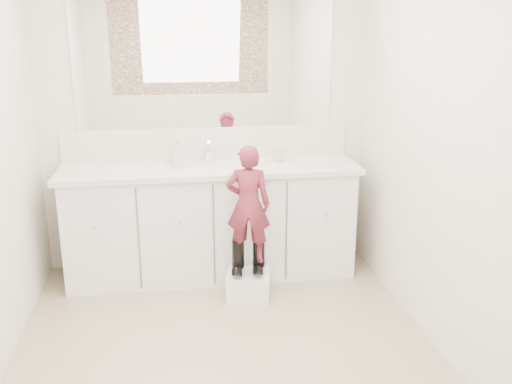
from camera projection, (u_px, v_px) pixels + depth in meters
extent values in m
plane|color=#887959|center=(228.00, 357.00, 3.46)|extent=(3.00, 3.00, 0.00)
plane|color=beige|center=(206.00, 120.00, 4.54)|extent=(2.60, 0.00, 2.60)
plane|color=beige|center=(273.00, 285.00, 1.69)|extent=(2.60, 0.00, 2.60)
plane|color=beige|center=(448.00, 157.00, 3.30)|extent=(0.00, 3.00, 3.00)
cube|color=silver|center=(211.00, 223.00, 4.50)|extent=(2.20, 0.55, 0.85)
cube|color=beige|center=(210.00, 169.00, 4.35)|extent=(2.28, 0.58, 0.04)
cube|color=beige|center=(207.00, 143.00, 4.57)|extent=(2.28, 0.03, 0.25)
cube|color=white|center=(205.00, 64.00, 4.40)|extent=(2.00, 0.02, 1.00)
cube|color=#472819|center=(274.00, 135.00, 1.57)|extent=(2.00, 0.01, 1.20)
cylinder|color=silver|center=(208.00, 155.00, 4.49)|extent=(0.08, 0.08, 0.10)
imported|color=beige|center=(278.00, 155.00, 4.50)|extent=(0.12, 0.12, 0.09)
imported|color=beige|center=(178.00, 152.00, 4.35)|extent=(0.12, 0.12, 0.21)
cube|color=white|center=(249.00, 285.00, 4.17)|extent=(0.35, 0.31, 0.20)
imported|color=#AC3447|center=(248.00, 204.00, 3.99)|extent=(0.35, 0.26, 0.85)
cylinder|color=#D35294|center=(258.00, 187.00, 3.96)|extent=(0.14, 0.04, 0.06)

